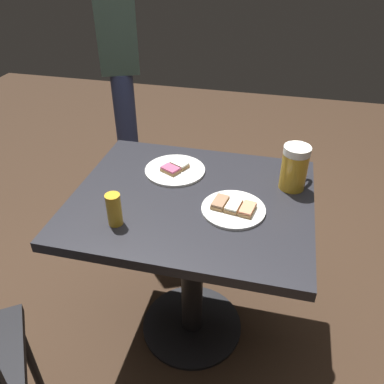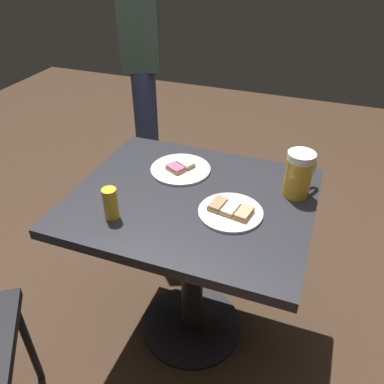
% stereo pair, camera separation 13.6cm
% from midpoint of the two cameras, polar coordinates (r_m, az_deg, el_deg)
% --- Properties ---
extents(ground_plane, '(6.00, 6.00, 0.00)m').
position_cam_midpoint_polar(ground_plane, '(1.88, -2.19, -18.85)').
color(ground_plane, '#382619').
extents(cafe_table, '(0.83, 0.70, 0.71)m').
position_cam_midpoint_polar(cafe_table, '(1.47, -2.67, -5.59)').
color(cafe_table, black).
rests_on(cafe_table, ground_plane).
extents(plate_near, '(0.21, 0.21, 0.03)m').
position_cam_midpoint_polar(plate_near, '(1.31, 3.05, -2.47)').
color(plate_near, white).
rests_on(plate_near, cafe_table).
extents(plate_far, '(0.23, 0.23, 0.03)m').
position_cam_midpoint_polar(plate_far, '(1.52, -5.05, 3.17)').
color(plate_far, white).
rests_on(plate_far, cafe_table).
extents(beer_mug, '(0.10, 0.14, 0.16)m').
position_cam_midpoint_polar(beer_mug, '(1.41, 12.05, 3.45)').
color(beer_mug, gold).
rests_on(beer_mug, cafe_table).
extents(beer_glass_small, '(0.05, 0.05, 0.11)m').
position_cam_midpoint_polar(beer_glass_small, '(1.26, -14.28, -2.58)').
color(beer_glass_small, gold).
rests_on(beer_glass_small, cafe_table).
extents(patron_standing, '(0.29, 0.36, 1.64)m').
position_cam_midpoint_polar(patron_standing, '(2.11, -12.38, 18.68)').
color(patron_standing, navy).
rests_on(patron_standing, ground_plane).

